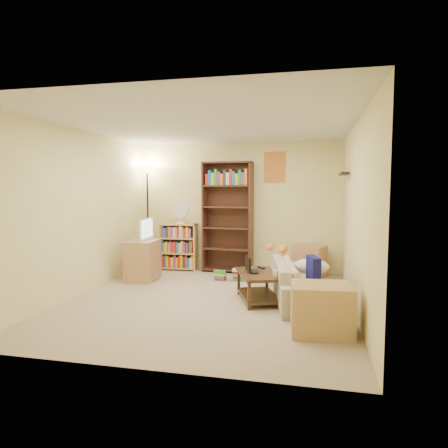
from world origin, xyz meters
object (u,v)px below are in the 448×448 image
at_px(coffee_table, 259,283).
at_px(short_bookshelf, 179,247).
at_px(laptop, 257,271).
at_px(tv_stand, 143,260).
at_px(side_table, 310,261).
at_px(tall_bookshelf, 227,214).
at_px(television, 142,229).
at_px(floor_lamp, 147,187).
at_px(desk_fan, 180,212).
at_px(mug, 276,274).
at_px(end_cabinet, 321,309).
at_px(sofa, 302,281).
at_px(tabby_cat, 280,249).

relative_size(coffee_table, short_bookshelf, 1.14).
relative_size(laptop, tv_stand, 0.46).
relative_size(tv_stand, side_table, 1.22).
relative_size(laptop, tall_bookshelf, 0.15).
height_order(television, floor_lamp, floor_lamp).
height_order(desk_fan, floor_lamp, floor_lamp).
bearing_deg(floor_lamp, laptop, -36.94).
distance_m(tall_bookshelf, side_table, 1.78).
xyz_separation_m(coffee_table, television, (-2.17, 0.89, 0.63)).
distance_m(mug, television, 2.72).
bearing_deg(television, end_cabinet, -126.78).
relative_size(television, desk_fan, 1.54).
relative_size(sofa, mug, 17.68).
bearing_deg(side_table, tv_stand, -162.76).
bearing_deg(television, floor_lamp, 15.08).
distance_m(tabby_cat, tv_stand, 2.42).
relative_size(sofa, short_bookshelf, 2.19).
bearing_deg(tabby_cat, side_table, 62.17).
relative_size(laptop, mug, 2.80).
xyz_separation_m(tabby_cat, end_cabinet, (0.62, -2.01, -0.36)).
bearing_deg(laptop, desk_fan, 30.72).
relative_size(sofa, tabby_cat, 4.52).
xyz_separation_m(tall_bookshelf, floor_lamp, (-1.64, 0.00, 0.53)).
bearing_deg(desk_fan, television, -111.16).
relative_size(coffee_table, desk_fan, 2.37).
distance_m(tabby_cat, side_table, 1.07).
height_order(sofa, television, television).
bearing_deg(coffee_table, side_table, 48.19).
bearing_deg(sofa, tall_bookshelf, 31.40).
relative_size(coffee_table, floor_lamp, 0.51).
height_order(television, short_bookshelf, television).
bearing_deg(tv_stand, floor_lamp, 105.08).
xyz_separation_m(mug, floor_lamp, (-2.77, 2.13, 1.19)).
xyz_separation_m(short_bookshelf, side_table, (2.56, -0.11, -0.17)).
height_order(tabby_cat, tall_bookshelf, tall_bookshelf).
xyz_separation_m(tabby_cat, tall_bookshelf, (-1.10, 1.01, 0.48)).
relative_size(mug, television, 0.17).
bearing_deg(mug, side_table, 77.57).
bearing_deg(laptop, mug, -146.62).
bearing_deg(desk_fan, tabby_cat, -25.32).
xyz_separation_m(tall_bookshelf, end_cabinet, (1.71, -3.02, -0.85)).
height_order(television, tall_bookshelf, tall_bookshelf).
height_order(short_bookshelf, end_cabinet, short_bookshelf).
xyz_separation_m(coffee_table, tv_stand, (-2.17, 0.89, 0.09)).
height_order(television, desk_fan, desk_fan).
xyz_separation_m(sofa, mug, (-0.34, -0.43, 0.18)).
bearing_deg(end_cabinet, sofa, 100.69).
height_order(laptop, television, television).
bearing_deg(television, coffee_table, -115.37).
distance_m(tabby_cat, coffee_table, 0.99).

